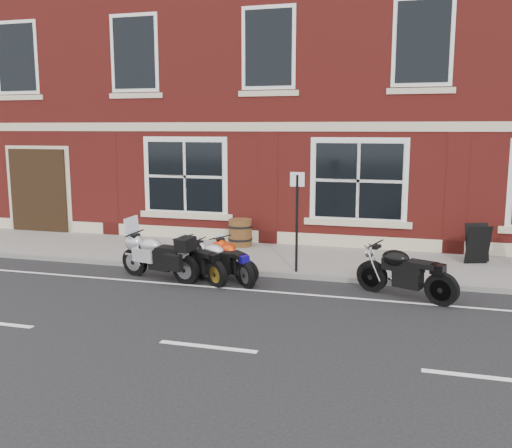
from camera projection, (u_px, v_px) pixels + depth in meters
The scene contains 12 objects.
ground at pixel (259, 294), 11.72m from camera, with size 80.00×80.00×0.00m, color black.
sidewalk at pixel (291, 259), 14.55m from camera, with size 30.00×3.00×0.12m, color slate.
kerb at pixel (276, 274), 13.05m from camera, with size 30.00×0.16×0.12m, color slate.
pub_building at pixel (337, 55), 20.68m from camera, with size 24.00×12.00×12.00m, color maroon.
moto_touring_silver at pixel (158, 254), 12.80m from camera, with size 2.07×0.71×1.39m.
moto_sport_red at pixel (234, 259), 12.67m from camera, with size 1.38×1.43×0.84m.
moto_sport_black at pixel (200, 259), 12.67m from camera, with size 1.62×1.21×0.86m.
moto_sport_silver at pixel (221, 260), 12.64m from camera, with size 1.82×0.56×0.83m.
moto_naked_black at pixel (405, 271), 11.36m from camera, with size 2.02×1.03×0.97m.
a_board_sign at pixel (478, 244), 13.81m from camera, with size 0.57×0.38×0.95m, color black, non-canonical shape.
barrel_planter at pixel (240, 233), 15.83m from camera, with size 0.68×0.68×0.75m.
parking_sign at pixel (297, 215), 12.83m from camera, with size 0.32×0.06×2.28m.
Camera 1 is at (3.03, -10.90, 3.36)m, focal length 40.00 mm.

